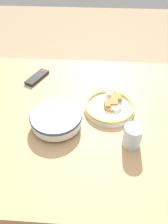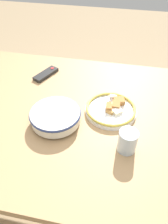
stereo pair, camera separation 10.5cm
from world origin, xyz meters
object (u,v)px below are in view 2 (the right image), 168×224
Objects in this scene: food_plate at (111,109)px; drinking_glass at (127,141)px; noodle_bowl at (55,116)px; tv_remote at (46,74)px.

drinking_glass reaches higher than food_plate.
drinking_glass reaches higher than noodle_bowl.
tv_remote is (-0.18, 0.37, -0.03)m from noodle_bowl.
drinking_glass is (0.52, -0.47, 0.04)m from tv_remote.
food_plate is 2.49× the size of drinking_glass.
drinking_glass is at bearing -17.53° from tv_remote.
noodle_bowl is at bearing -39.95° from tv_remote.
food_plate is 0.49m from tv_remote.
tv_remote is (-0.43, 0.25, -0.01)m from food_plate.
food_plate is at bearing -5.45° from tv_remote.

